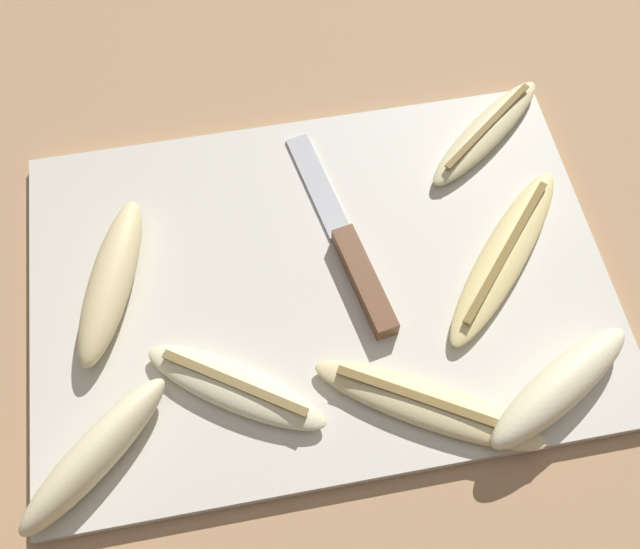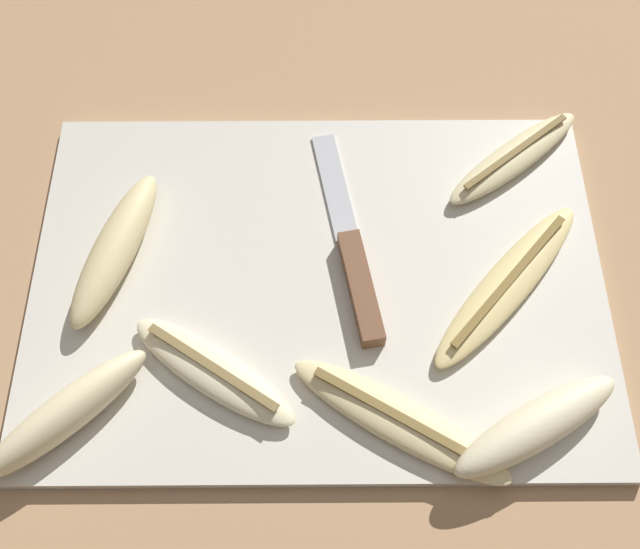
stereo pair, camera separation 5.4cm
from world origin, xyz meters
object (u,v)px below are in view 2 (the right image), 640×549
object	(u,v)px
banana_bright_far	(538,426)
banana_ripe_center	(402,421)
knife	(358,269)
banana_pale_long	(216,371)
banana_soft_right	(516,157)
banana_cream_curved	(69,413)
banana_golden_short	(510,284)
banana_mellow_near	(117,249)

from	to	relation	value
banana_bright_far	banana_ripe_center	xyz separation A→B (m)	(-0.11, 0.01, -0.01)
knife	banana_pale_long	size ratio (longest dim) A/B	1.46
banana_bright_far	banana_ripe_center	world-z (taller)	banana_bright_far
banana_soft_right	banana_pale_long	world-z (taller)	same
banana_soft_right	banana_ripe_center	size ratio (longest dim) A/B	0.80
banana_soft_right	banana_ripe_center	xyz separation A→B (m)	(-0.12, -0.26, -0.00)
banana_cream_curved	banana_ripe_center	bearing A→B (deg)	-1.02
banana_golden_short	banana_bright_far	distance (m)	0.13
banana_mellow_near	banana_ripe_center	size ratio (longest dim) A/B	0.88
banana_pale_long	banana_bright_far	bearing A→B (deg)	-11.02
knife	banana_mellow_near	world-z (taller)	banana_mellow_near
banana_bright_far	banana_pale_long	distance (m)	0.26
banana_cream_curved	banana_soft_right	bearing A→B (deg)	33.18
banana_cream_curved	banana_mellow_near	distance (m)	0.15
banana_bright_far	knife	bearing A→B (deg)	133.29
banana_cream_curved	banana_bright_far	xyz separation A→B (m)	(0.37, -0.01, -0.00)
banana_cream_curved	banana_ripe_center	xyz separation A→B (m)	(0.26, -0.00, -0.01)
knife	banana_soft_right	size ratio (longest dim) A/B	1.51
banana_cream_curved	banana_bright_far	size ratio (longest dim) A/B	0.88
banana_ripe_center	banana_golden_short	bearing A→B (deg)	50.23
banana_cream_curved	banana_pale_long	bearing A→B (deg)	18.66
banana_soft_right	banana_mellow_near	bearing A→B (deg)	-164.38
banana_pale_long	banana_ripe_center	world-z (taller)	banana_pale_long
banana_pale_long	banana_mellow_near	bearing A→B (deg)	129.58
banana_pale_long	banana_golden_short	bearing A→B (deg)	17.44
banana_pale_long	banana_ripe_center	bearing A→B (deg)	-15.75
banana_ripe_center	knife	bearing A→B (deg)	102.67
banana_cream_curved	banana_pale_long	size ratio (longest dim) A/B	0.86
banana_cream_curved	banana_pale_long	distance (m)	0.12
banana_cream_curved	banana_soft_right	distance (m)	0.46
knife	banana_bright_far	world-z (taller)	banana_bright_far
knife	banana_ripe_center	xyz separation A→B (m)	(0.03, -0.14, 0.00)
banana_cream_curved	banana_ripe_center	distance (m)	0.26
banana_cream_curved	banana_pale_long	xyz separation A→B (m)	(0.11, 0.04, -0.01)
knife	banana_golden_short	xyz separation A→B (m)	(0.13, -0.02, 0.00)
banana_golden_short	banana_cream_curved	bearing A→B (deg)	-162.18
knife	banana_soft_right	world-z (taller)	banana_soft_right
banana_ripe_center	banana_pale_long	bearing A→B (deg)	164.25
banana_soft_right	banana_golden_short	world-z (taller)	banana_soft_right
banana_cream_curved	banana_golden_short	distance (m)	0.38
knife	banana_golden_short	size ratio (longest dim) A/B	1.26
banana_soft_right	banana_mellow_near	distance (m)	0.38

